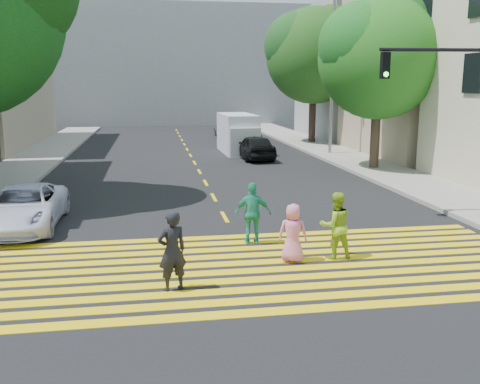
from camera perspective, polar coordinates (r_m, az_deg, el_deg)
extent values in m
plane|color=black|center=(11.13, 2.53, -10.14)|extent=(120.00, 120.00, 0.00)
cube|color=gray|center=(32.99, -20.36, 3.72)|extent=(3.00, 40.00, 0.15)
cube|color=gray|center=(27.58, 13.55, 2.73)|extent=(3.00, 60.00, 0.15)
cube|color=yellow|center=(10.04, 3.96, -12.57)|extent=(13.40, 0.35, 0.01)
cube|color=yellow|center=(10.54, 3.27, -11.38)|extent=(13.40, 0.35, 0.01)
cube|color=yellow|center=(11.03, 2.64, -10.29)|extent=(13.40, 0.35, 0.01)
cube|color=yellow|center=(11.54, 2.07, -9.30)|extent=(13.40, 0.35, 0.01)
cube|color=yellow|center=(12.04, 1.55, -8.39)|extent=(13.40, 0.35, 0.01)
cube|color=yellow|center=(12.55, 1.08, -7.55)|extent=(13.40, 0.35, 0.01)
cube|color=yellow|center=(13.06, 0.64, -6.78)|extent=(13.40, 0.35, 0.01)
cube|color=yellow|center=(13.58, 0.24, -6.06)|extent=(13.40, 0.35, 0.01)
cube|color=yellow|center=(14.10, -0.13, -5.40)|extent=(13.40, 0.35, 0.01)
cube|color=yellow|center=(14.62, -0.48, -4.79)|extent=(13.40, 0.35, 0.01)
cube|color=yellow|center=(16.77, -1.65, -2.67)|extent=(0.12, 1.40, 0.01)
cube|color=yellow|center=(19.67, -2.82, -0.57)|extent=(0.12, 1.40, 0.01)
cube|color=yellow|center=(22.60, -3.68, 0.99)|extent=(0.12, 1.40, 0.01)
cube|color=yellow|center=(25.54, -4.35, 2.19)|extent=(0.12, 1.40, 0.01)
cube|color=yellow|center=(28.50, -4.88, 3.14)|extent=(0.12, 1.40, 0.01)
cube|color=yellow|center=(31.46, -5.31, 3.91)|extent=(0.12, 1.40, 0.01)
cube|color=yellow|center=(34.43, -5.66, 4.55)|extent=(0.12, 1.40, 0.01)
cube|color=yellow|center=(37.41, -5.96, 5.09)|extent=(0.12, 1.40, 0.01)
cube|color=yellow|center=(40.39, -6.22, 5.55)|extent=(0.12, 1.40, 0.01)
cube|color=yellow|center=(43.37, -6.44, 5.94)|extent=(0.12, 1.40, 0.01)
cube|color=yellow|center=(46.35, -6.63, 6.28)|extent=(0.12, 1.40, 0.01)
cube|color=yellow|center=(49.34, -6.80, 6.59)|extent=(0.12, 1.40, 0.01)
cube|color=tan|center=(33.81, 21.71, 12.18)|extent=(10.00, 10.00, 10.00)
cube|color=gray|center=(43.64, 14.18, 12.27)|extent=(10.00, 10.00, 10.00)
cube|color=gray|center=(58.20, -7.36, 13.20)|extent=(30.00, 8.00, 12.00)
cylinder|color=#2D2313|center=(26.52, 14.20, 5.48)|extent=(0.47, 0.47, 3.01)
sphere|color=#21601D|center=(26.42, 14.61, 13.63)|extent=(6.03, 6.03, 5.66)
sphere|color=black|center=(27.28, 16.58, 15.24)|extent=(4.52, 4.52, 4.25)
sphere|color=#09480E|center=(25.83, 12.87, 15.03)|extent=(4.22, 4.22, 3.96)
cylinder|color=black|center=(37.74, 7.70, 7.69)|extent=(0.54, 0.54, 3.40)
sphere|color=#123F0A|center=(37.72, 7.88, 14.20)|extent=(7.43, 7.43, 6.48)
sphere|color=black|center=(38.29, 9.84, 15.56)|extent=(5.57, 5.57, 4.86)
sphere|color=#134316|center=(37.41, 6.17, 15.26)|extent=(5.20, 5.20, 4.53)
imported|color=black|center=(10.80, -7.26, -6.25)|extent=(0.70, 0.58, 1.65)
imported|color=#91BE26|center=(12.88, 10.17, -3.52)|extent=(0.80, 0.64, 1.61)
imported|color=pink|center=(12.50, 5.66, -4.39)|extent=(0.77, 0.61, 1.39)
imported|color=teal|center=(13.84, 1.37, -2.29)|extent=(0.98, 0.48, 1.62)
imported|color=white|center=(16.60, -22.14, -1.52)|extent=(2.04, 4.40, 1.22)
imported|color=black|center=(29.58, 1.61, 4.81)|extent=(1.85, 4.11, 1.37)
imported|color=gray|center=(42.27, -1.24, 6.74)|extent=(2.05, 4.53, 1.29)
imported|color=black|center=(38.77, 1.17, 6.24)|extent=(1.58, 3.71, 1.19)
cube|color=silver|center=(32.67, -0.28, 6.28)|extent=(1.96, 4.69, 2.33)
cube|color=silver|center=(30.69, 0.41, 5.34)|extent=(1.79, 1.16, 1.67)
cylinder|color=#262626|center=(30.99, -1.08, 4.44)|extent=(0.25, 0.66, 0.65)
cylinder|color=black|center=(31.26, 1.62, 4.50)|extent=(0.25, 0.66, 0.65)
cylinder|color=black|center=(34.27, -2.01, 5.11)|extent=(0.25, 0.66, 0.65)
cylinder|color=#2B2829|center=(34.52, 0.45, 5.16)|extent=(0.25, 0.66, 0.65)
cylinder|color=black|center=(17.24, 20.57, 14.02)|extent=(3.62, 0.40, 0.11)
cube|color=black|center=(16.61, 15.22, 12.89)|extent=(0.25, 0.25, 0.76)
sphere|color=#26D21E|center=(16.49, 15.32, 12.02)|extent=(0.16, 0.16, 0.15)
cylinder|color=gray|center=(31.62, 9.83, 12.61)|extent=(0.21, 0.21, 9.68)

